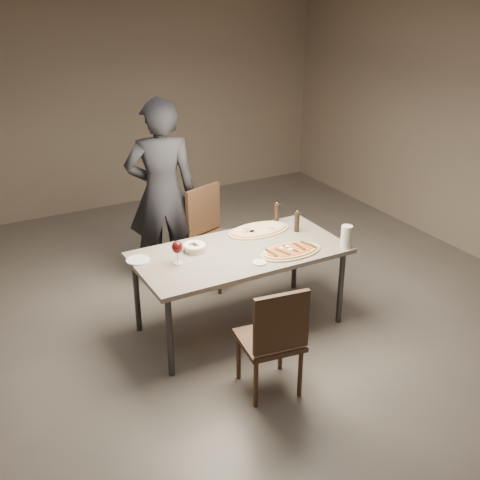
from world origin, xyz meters
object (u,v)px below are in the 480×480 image
zucchini_pizza (290,251)px  diner (162,194)px  carafe (346,237)px  dining_table (240,257)px  chair_far (212,230)px  chair_near (274,336)px  pepper_mill_left (297,222)px  bread_basket (194,247)px  ham_pizza (259,230)px

zucchini_pizza → diner: bearing=94.7°
carafe → diner: bearing=125.5°
dining_table → chair_far: bearing=78.4°
diner → dining_table: bearing=118.7°
chair_near → zucchini_pizza: bearing=58.2°
pepper_mill_left → chair_far: 0.99m
bread_basket → carafe: (1.18, -0.56, 0.06)m
bread_basket → chair_near: 1.17m
chair_far → diner: size_ratio=0.52×
dining_table → chair_near: bearing=-104.0°
carafe → diner: size_ratio=0.11×
ham_pizza → diner: diner is taller
zucchini_pizza → dining_table: bearing=127.1°
zucchini_pizza → bread_basket: (-0.70, 0.42, 0.02)m
bread_basket → carafe: bearing=-25.4°
carafe → ham_pizza: bearing=126.2°
zucchini_pizza → carafe: size_ratio=2.82×
ham_pizza → pepper_mill_left: pepper_mill_left is taller
zucchini_pizza → pepper_mill_left: size_ratio=2.76×
chair_near → diner: bearing=98.3°
dining_table → zucchini_pizza: 0.43m
bread_basket → chair_far: 0.96m
pepper_mill_left → chair_near: pepper_mill_left is taller
pepper_mill_left → diner: size_ratio=0.11×
ham_pizza → bread_basket: size_ratio=3.15×
ham_pizza → chair_near: size_ratio=0.66×
chair_far → bread_basket: bearing=35.6°
carafe → chair_far: size_ratio=0.21×
ham_pizza → carafe: (0.48, -0.66, 0.08)m
zucchini_pizza → ham_pizza: bearing=71.9°
zucchini_pizza → chair_far: 1.21m
pepper_mill_left → chair_near: (-0.89, -1.06, -0.33)m
carafe → chair_far: chair_far is taller
dining_table → chair_far: 0.97m
bread_basket → pepper_mill_left: size_ratio=0.93×
dining_table → diner: size_ratio=0.95×
pepper_mill_left → chair_far: bearing=119.0°
zucchini_pizza → chair_far: size_ratio=0.58×
dining_table → pepper_mill_left: pepper_mill_left is taller
bread_basket → diner: size_ratio=0.10×
carafe → chair_far: 1.50m
chair_far → carafe: bearing=96.6°
diner → zucchini_pizza: bearing=130.2°
ham_pizza → carafe: size_ratio=3.00×
carafe → chair_near: size_ratio=0.22×
ham_pizza → pepper_mill_left: size_ratio=2.94×
diner → pepper_mill_left: bearing=147.9°
ham_pizza → carafe: carafe is taller
bread_basket → pepper_mill_left: pepper_mill_left is taller
pepper_mill_left → ham_pizza: bearing=151.3°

